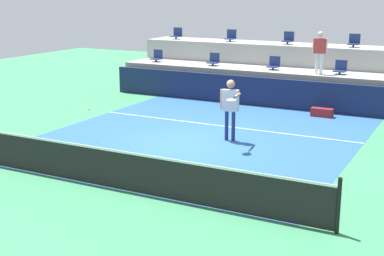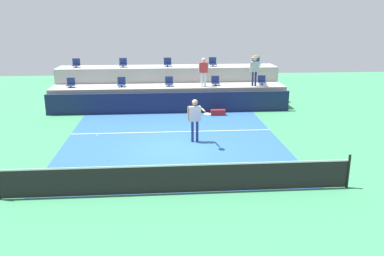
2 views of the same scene
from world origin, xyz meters
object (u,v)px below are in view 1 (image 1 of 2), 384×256
(stadium_chair_lower_far_left, at_px, (157,57))
(spectator_in_grey, at_px, (320,49))
(tennis_ball, at_px, (89,109))
(equipment_bag, at_px, (322,112))
(stadium_chair_lower_center, at_px, (274,64))
(tennis_player, at_px, (230,104))
(stadium_chair_upper_far_left, at_px, (177,34))
(stadium_chair_upper_right, at_px, (354,42))
(stadium_chair_lower_right, at_px, (340,68))
(stadium_chair_upper_left, at_px, (231,36))
(stadium_chair_lower_left, at_px, (214,60))
(stadium_chair_upper_center, at_px, (288,39))

(stadium_chair_lower_far_left, relative_size, spectator_in_grey, 0.33)
(tennis_ball, distance_m, equipment_bag, 8.20)
(spectator_in_grey, distance_m, equipment_bag, 2.65)
(stadium_chair_lower_center, bearing_deg, tennis_player, -81.84)
(stadium_chair_upper_far_left, distance_m, stadium_chair_upper_right, 8.07)
(stadium_chair_lower_right, bearing_deg, tennis_ball, -123.46)
(stadium_chair_upper_left, bearing_deg, equipment_bag, -36.07)
(stadium_chair_lower_left, xyz_separation_m, tennis_player, (3.55, -6.35, -0.35))
(stadium_chair_upper_right, height_order, tennis_ball, stadium_chair_upper_right)
(stadium_chair_lower_far_left, bearing_deg, stadium_chair_upper_left, 33.43)
(stadium_chair_lower_right, relative_size, tennis_ball, 7.65)
(tennis_ball, bearing_deg, stadium_chair_upper_right, 61.24)
(tennis_player, bearing_deg, tennis_ball, -153.86)
(stadium_chair_lower_far_left, height_order, stadium_chair_upper_left, stadium_chair_upper_left)
(stadium_chair_lower_center, relative_size, stadium_chair_upper_right, 1.00)
(stadium_chair_upper_far_left, relative_size, stadium_chair_upper_center, 1.00)
(stadium_chair_upper_far_left, height_order, tennis_ball, stadium_chair_upper_far_left)
(equipment_bag, bearing_deg, stadium_chair_upper_right, 87.27)
(stadium_chair_lower_left, bearing_deg, stadium_chair_upper_left, 90.79)
(spectator_in_grey, bearing_deg, stadium_chair_lower_center, 168.51)
(stadium_chair_upper_right, bearing_deg, stadium_chair_upper_left, 180.00)
(spectator_in_grey, relative_size, equipment_bag, 2.08)
(stadium_chair_upper_far_left, height_order, spectator_in_grey, spectator_in_grey)
(stadium_chair_upper_far_left, bearing_deg, stadium_chair_upper_right, 0.00)
(equipment_bag, bearing_deg, stadium_chair_lower_left, 159.11)
(stadium_chair_lower_far_left, distance_m, stadium_chair_lower_left, 2.75)
(stadium_chair_lower_left, distance_m, stadium_chair_upper_left, 1.99)
(stadium_chair_lower_right, bearing_deg, stadium_chair_upper_center, 145.72)
(stadium_chair_upper_left, distance_m, equipment_bag, 6.74)
(stadium_chair_upper_right, distance_m, equipment_bag, 4.34)
(stadium_chair_lower_left, relative_size, stadium_chair_upper_far_left, 1.00)
(stadium_chair_upper_far_left, xyz_separation_m, stadium_chair_upper_left, (2.72, 0.00, 0.00))
(stadium_chair_lower_left, distance_m, tennis_ball, 8.19)
(stadium_chair_lower_far_left, xyz_separation_m, stadium_chair_upper_far_left, (0.00, 1.80, 0.85))
(stadium_chair_lower_center, distance_m, stadium_chair_upper_center, 1.99)
(stadium_chair_upper_center, relative_size, equipment_bag, 0.68)
(stadium_chair_upper_center, distance_m, stadium_chair_upper_right, 2.71)
(stadium_chair_upper_left, relative_size, stadium_chair_upper_right, 1.00)
(stadium_chair_lower_right, bearing_deg, spectator_in_grey, -151.96)
(stadium_chair_lower_right, xyz_separation_m, spectator_in_grey, (-0.72, -0.38, 0.73))
(stadium_chair_lower_center, bearing_deg, stadium_chair_lower_far_left, 180.00)
(stadium_chair_lower_far_left, height_order, stadium_chair_upper_center, stadium_chair_upper_center)
(spectator_in_grey, bearing_deg, stadium_chair_lower_right, 28.04)
(stadium_chair_upper_far_left, distance_m, stadium_chair_upper_center, 5.35)
(spectator_in_grey, bearing_deg, stadium_chair_upper_right, 70.07)
(stadium_chair_upper_left, bearing_deg, stadium_chair_lower_left, -89.21)
(stadium_chair_upper_center, height_order, tennis_ball, stadium_chair_upper_center)
(spectator_in_grey, bearing_deg, stadium_chair_lower_left, 175.15)
(stadium_chair_lower_far_left, relative_size, stadium_chair_upper_left, 1.00)
(stadium_chair_upper_right, height_order, tennis_player, stadium_chair_upper_right)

